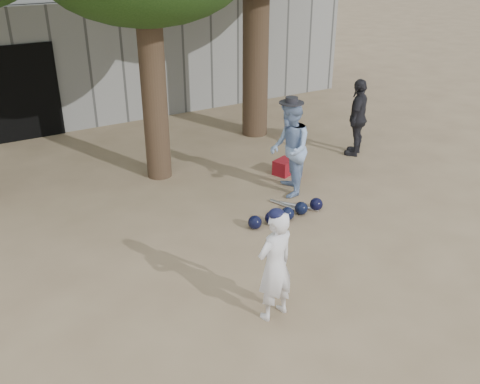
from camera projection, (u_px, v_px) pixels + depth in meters
ground at (239, 292)px, 7.25m from camera, size 70.00×70.00×0.00m
boy_player at (275, 266)px, 6.50m from camera, size 0.59×0.44×1.49m
spectator_blue at (290, 149)px, 9.66m from camera, size 1.00×1.08×1.78m
spectator_dark at (358, 117)px, 11.51m from camera, size 1.04×0.90×1.68m
red_bag at (284, 167)px, 10.81m from camera, size 0.51×0.45×0.30m
back_building at (49, 52)px, 14.64m from camera, size 16.00×5.24×3.00m
helmet_row at (287, 213)px, 9.08m from camera, size 1.51×0.27×0.23m
bat_pile at (293, 206)px, 9.50m from camera, size 0.54×0.78×0.06m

